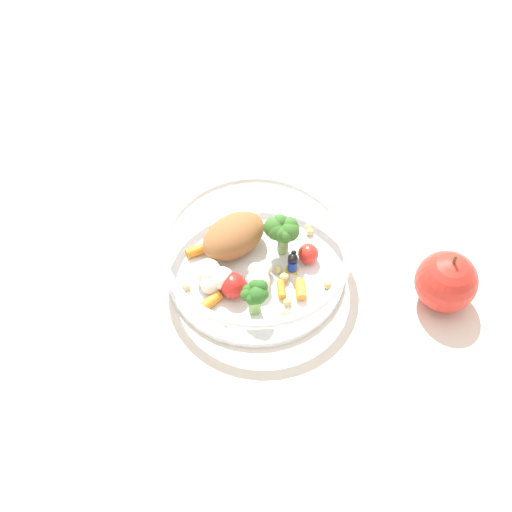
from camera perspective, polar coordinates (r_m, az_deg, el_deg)
The scene contains 3 objects.
ground_plane at distance 0.80m, azimuth 0.73°, elevation -0.43°, with size 2.40×2.40×0.00m, color silver.
food_container at distance 0.77m, azimuth -0.34°, elevation 0.05°, with size 0.23×0.23×0.07m.
loose_apple at distance 0.77m, azimuth 16.38°, elevation -2.17°, with size 0.07×0.07×0.08m.
Camera 1 is at (0.18, 0.46, 0.64)m, focal length 45.50 mm.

